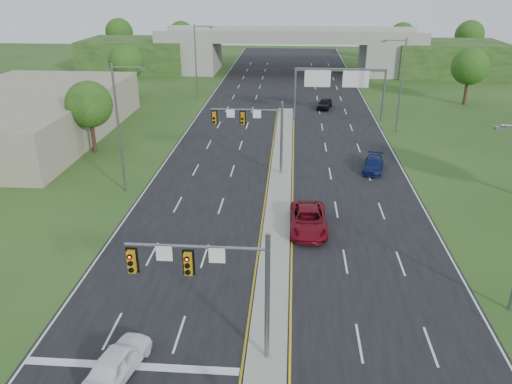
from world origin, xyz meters
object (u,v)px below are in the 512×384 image
object	(u,v)px
signal_mast_near	(218,277)
sign_gantry	(339,80)
overpass	(289,53)
car_far_a	(308,220)
car_far_b	(373,164)
signal_mast_far	(257,126)
car_white	(118,360)
car_far_c	(325,104)

from	to	relation	value
signal_mast_near	sign_gantry	bearing A→B (deg)	78.75
overpass	car_far_a	size ratio (longest dim) A/B	13.77
car_far_b	signal_mast_far	bearing A→B (deg)	-159.09
signal_mast_far	car_far_b	size ratio (longest dim) A/B	1.60
car_white	car_far_c	xyz separation A→B (m)	(12.41, 52.40, 0.00)
overpass	car_far_a	distance (m)	66.26
sign_gantry	signal_mast_near	bearing A→B (deg)	-101.25
overpass	car_far_c	distance (m)	29.64
signal_mast_far	overpass	distance (m)	55.13
signal_mast_near	car_far_b	bearing A→B (deg)	67.32
overpass	car_far_a	world-z (taller)	overpass
signal_mast_near	signal_mast_far	size ratio (longest dim) A/B	1.00
overpass	car_far_a	bearing A→B (deg)	-87.99
overpass	car_white	distance (m)	81.73
signal_mast_near	sign_gantry	size ratio (longest dim) A/B	0.60
overpass	car_far_b	bearing A→B (deg)	-80.58
signal_mast_near	car_far_a	world-z (taller)	signal_mast_near
signal_mast_near	car_far_c	distance (m)	51.82
sign_gantry	car_far_a	xyz separation A→B (m)	(-4.36, -31.09, -4.41)
sign_gantry	overpass	bearing A→B (deg)	100.79
signal_mast_near	sign_gantry	xyz separation A→B (m)	(8.95, 44.99, 0.51)
sign_gantry	car_far_b	bearing A→B (deg)	-83.21
signal_mast_near	car_far_a	xyz separation A→B (m)	(4.59, 13.91, -3.90)
car_far_c	car_far_a	bearing A→B (deg)	-80.61
car_white	car_far_b	xyz separation A→B (m)	(15.80, 27.95, -0.07)
signal_mast_far	car_far_a	xyz separation A→B (m)	(4.59, -11.09, -3.90)
signal_mast_far	overpass	world-z (taller)	overpass
car_far_b	car_far_c	world-z (taller)	car_far_c
signal_mast_far	car_far_b	distance (m)	11.97
signal_mast_far	car_white	distance (m)	27.02
car_white	car_far_c	size ratio (longest dim) A/B	1.00
car_white	signal_mast_near	bearing A→B (deg)	-151.29
car_far_b	overpass	bearing A→B (deg)	111.97
signal_mast_near	car_far_a	bearing A→B (deg)	71.74
car_far_c	signal_mast_far	bearing A→B (deg)	-92.29
signal_mast_far	sign_gantry	distance (m)	21.91
overpass	car_white	world-z (taller)	overpass
signal_mast_near	car_far_a	size ratio (longest dim) A/B	1.21
sign_gantry	car_far_a	size ratio (longest dim) A/B	1.99
signal_mast_far	car_far_c	xyz separation A→B (m)	(7.73, 26.08, -4.00)
signal_mast_near	car_far_b	distance (m)	29.15
signal_mast_near	car_far_b	xyz separation A→B (m)	(11.13, 26.64, -4.07)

